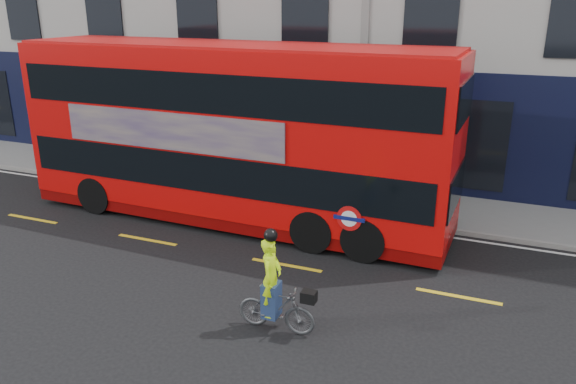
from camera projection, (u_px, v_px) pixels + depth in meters
The scene contains 7 objects.
ground at pixel (260, 294), 12.18m from camera, with size 120.00×120.00×0.00m, color black.
pavement at pixel (346, 198), 17.85m from camera, with size 60.00×3.00×0.12m, color gray.
kerb at pixel (331, 214), 16.54m from camera, with size 60.00×0.12×0.13m, color gray.
road_edge_line at pixel (328, 219), 16.29m from camera, with size 58.00×0.10×0.01m, color silver.
lane_dashes at pixel (286, 265), 13.49m from camera, with size 58.00×0.12×0.01m, color yellow, non-canonical shape.
bus at pixel (234, 133), 15.57m from camera, with size 12.36×3.10×4.96m.
cyclist at pixel (275, 297), 10.64m from camera, with size 1.57×0.57×2.10m.
Camera 1 is at (4.61, -9.77, 6.06)m, focal length 35.00 mm.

